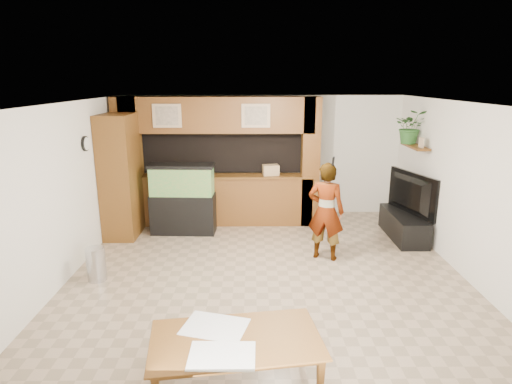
{
  "coord_description": "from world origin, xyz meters",
  "views": [
    {
      "loc": [
        -0.22,
        -6.02,
        2.93
      ],
      "look_at": [
        -0.16,
        0.6,
        1.18
      ],
      "focal_mm": 30.0,
      "sensor_mm": 36.0,
      "label": 1
    }
  ],
  "objects_px": {
    "dining_table": "(237,367)",
    "person": "(326,211)",
    "pantry_cabinet": "(121,176)",
    "aquarium": "(183,200)",
    "television": "(406,194)"
  },
  "relations": [
    {
      "from": "dining_table",
      "to": "person",
      "type": "bearing_deg",
      "value": 58.94
    },
    {
      "from": "pantry_cabinet",
      "to": "aquarium",
      "type": "relative_size",
      "value": 1.69
    },
    {
      "from": "television",
      "to": "dining_table",
      "type": "bearing_deg",
      "value": 126.93
    },
    {
      "from": "aquarium",
      "to": "dining_table",
      "type": "height_order",
      "value": "aquarium"
    },
    {
      "from": "dining_table",
      "to": "television",
      "type": "bearing_deg",
      "value": 46.01
    },
    {
      "from": "pantry_cabinet",
      "to": "dining_table",
      "type": "xyz_separation_m",
      "value": [
        2.33,
        -4.37,
        -0.88
      ]
    },
    {
      "from": "television",
      "to": "dining_table",
      "type": "height_order",
      "value": "television"
    },
    {
      "from": "pantry_cabinet",
      "to": "person",
      "type": "distance_m",
      "value": 3.89
    },
    {
      "from": "person",
      "to": "pantry_cabinet",
      "type": "bearing_deg",
      "value": 3.12
    },
    {
      "from": "pantry_cabinet",
      "to": "aquarium",
      "type": "height_order",
      "value": "pantry_cabinet"
    },
    {
      "from": "person",
      "to": "dining_table",
      "type": "distance_m",
      "value": 3.52
    },
    {
      "from": "aquarium",
      "to": "person",
      "type": "xyz_separation_m",
      "value": [
        2.56,
        -1.27,
        0.15
      ]
    },
    {
      "from": "pantry_cabinet",
      "to": "person",
      "type": "xyz_separation_m",
      "value": [
        3.69,
        -1.17,
        -0.34
      ]
    },
    {
      "from": "television",
      "to": "aquarium",
      "type": "bearing_deg",
      "value": 68.76
    },
    {
      "from": "person",
      "to": "dining_table",
      "type": "bearing_deg",
      "value": 87.57
    }
  ]
}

